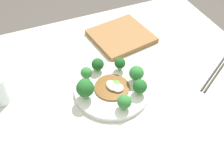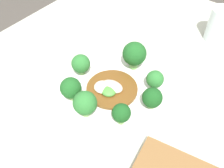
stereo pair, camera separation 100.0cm
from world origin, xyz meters
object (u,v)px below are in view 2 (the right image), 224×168
Objects in this scene: broccoli_northeast at (121,113)px; drinking_glass at (219,25)px; broccoli_east at (85,103)px; broccoli_southeast at (71,88)px; broccoli_west at (134,54)px; broccoli_northwest at (155,79)px; broccoli_south at (81,64)px; stirfry_center at (111,88)px; plate at (112,92)px; broccoli_north at (152,98)px.

drinking_glass is (-0.42, 0.04, 0.00)m from broccoli_northeast.
broccoli_east is 1.10× the size of broccoli_southeast.
drinking_glass reaches higher than broccoli_west.
drinking_glass is (-0.29, 0.03, 0.00)m from broccoli_northwest.
broccoli_southeast is 0.08m from broccoli_south.
broccoli_northwest is 0.30m from drinking_glass.
broccoli_northeast is 0.13m from broccoli_southeast.
broccoli_northwest is at bearing 131.71° from stirfry_center.
drinking_glass is (-0.36, 0.11, 0.04)m from plate.
plate is 0.11m from broccoli_northwest.
broccoli_southeast is at bearing -37.29° from stirfry_center.
broccoli_northwest reaches higher than stirfry_center.
broccoli_northeast is 0.08m from broccoli_east.
broccoli_east is (0.10, -0.10, 0.01)m from broccoli_north.
broccoli_northwest is at bearing 131.10° from plate.
broccoli_north is 0.06m from broccoli_northwest.
broccoli_north is (-0.01, 0.10, 0.04)m from plate.
broccoli_north is at bearing 159.75° from broccoli_northeast.
broccoli_northwest is (-0.16, 0.08, -0.01)m from broccoli_east.
broccoli_east reaches higher than plate.
broccoli_northwest is 0.11m from stirfry_center.
plate is 2.15× the size of stirfry_center.
plate is 4.73× the size of broccoli_south.
broccoli_east is 0.13m from broccoli_south.
broccoli_northwest is at bearing 69.15° from broccoli_west.
broccoli_south reaches higher than broccoli_northwest.
stirfry_center is at bearing 142.71° from broccoli_southeast.
broccoli_west is at bearing -128.22° from broccoli_north.
broccoli_northeast is 1.04× the size of broccoli_northwest.
broccoli_northeast reaches higher than plate.
broccoli_southeast is at bearing -83.58° from broccoli_northeast.
broccoli_west is 0.76× the size of drinking_glass.
broccoli_east is at bearing -43.96° from broccoli_north.
broccoli_southeast is at bearing 26.78° from broccoli_south.
stirfry_center reaches higher than plate.
drinking_glass reaches higher than broccoli_northeast.
broccoli_north is 0.35m from drinking_glass.
broccoli_west is 0.11m from stirfry_center.
broccoli_northwest is (-0.14, 0.13, -0.00)m from broccoli_southeast.
broccoli_southeast is at bearing -104.74° from broccoli_east.
plate is at bearing 179.22° from broccoli_east.
broccoli_southeast is (0.01, -0.13, 0.00)m from broccoli_northeast.
stirfry_center is at bearing 1.25° from broccoli_west.
broccoli_west reaches higher than broccoli_north.
broccoli_northwest is 0.42× the size of stirfry_center.
broccoli_northwest is at bearing 153.98° from broccoli_east.
broccoli_north is at bearing -1.38° from drinking_glass.
plate is at bearing 2.49° from broccoli_west.
plate is 0.02m from stirfry_center.
broccoli_southeast reaches higher than broccoli_northwest.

